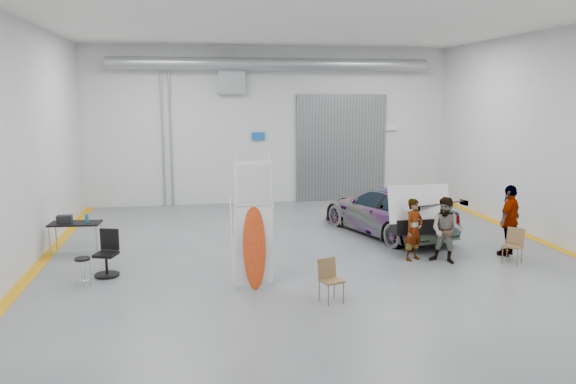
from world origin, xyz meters
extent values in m
plane|color=slate|center=(0.00, 0.00, 0.00)|extent=(16.00, 16.00, 0.00)
cube|color=silver|center=(-7.00, 0.00, 3.00)|extent=(0.02, 16.00, 6.00)
cube|color=silver|center=(7.00, 0.00, 3.00)|extent=(0.02, 16.00, 6.00)
cube|color=silver|center=(0.00, 8.00, 3.00)|extent=(14.00, 0.02, 6.00)
cube|color=silver|center=(0.00, -8.00, 3.00)|extent=(14.00, 0.02, 6.00)
cube|color=white|center=(0.00, 0.00, 6.00)|extent=(14.00, 16.00, 0.02)
cube|color=gray|center=(2.80, 7.92, 2.10)|extent=(3.60, 0.12, 4.20)
cube|color=gray|center=(-1.50, 7.92, 4.80)|extent=(1.00, 0.50, 1.20)
cylinder|color=gray|center=(0.00, 7.40, 5.30)|extent=(11.90, 0.44, 0.44)
cube|color=blue|center=(-0.50, 7.92, 2.60)|extent=(0.50, 0.04, 0.30)
cube|color=white|center=(4.80, 7.92, 2.90)|extent=(0.70, 0.04, 0.25)
cylinder|color=gray|center=(-3.80, 7.92, 2.50)|extent=(0.08, 0.08, 5.00)
cylinder|color=gray|center=(-4.10, 7.92, 2.50)|extent=(0.08, 0.08, 5.00)
cube|color=orange|center=(-6.85, 0.00, 0.01)|extent=(0.30, 16.00, 0.01)
cube|color=orange|center=(6.85, 0.00, 0.01)|extent=(0.30, 16.00, 0.01)
imported|color=silver|center=(2.77, 2.35, 0.71)|extent=(3.39, 5.28, 1.42)
imported|color=#926F50|center=(2.49, -0.40, 0.80)|extent=(0.69, 0.61, 1.59)
imported|color=#55779C|center=(3.20, -0.77, 0.84)|extent=(1.03, 1.00, 1.68)
imported|color=#A97238|center=(5.12, -0.40, 0.94)|extent=(1.13, 1.03, 1.88)
cube|color=white|center=(-1.78, -1.84, 0.99)|extent=(0.84, 0.12, 1.78)
ellipsoid|color=#FF5C16|center=(-1.78, -1.92, 0.94)|extent=(0.52, 0.28, 1.88)
cube|color=white|center=(-1.78, -1.86, 2.33)|extent=(0.81, 0.12, 0.94)
cylinder|color=white|center=(-2.13, -1.84, 1.49)|extent=(0.02, 0.02, 2.97)
cylinder|color=white|center=(-1.43, -1.84, 1.49)|extent=(0.02, 0.02, 2.97)
cube|color=brown|center=(-0.30, -2.94, 0.45)|extent=(0.52, 0.51, 0.04)
cube|color=brown|center=(-0.30, -2.75, 0.68)|extent=(0.42, 0.21, 0.40)
cube|color=brown|center=(4.81, -1.13, 0.45)|extent=(0.58, 0.58, 0.04)
cube|color=brown|center=(4.81, -0.94, 0.68)|extent=(0.35, 0.37, 0.40)
cylinder|color=black|center=(-5.44, -1.22, 0.66)|extent=(0.33, 0.33, 0.05)
torus|color=silver|center=(-5.44, -1.22, 0.21)|extent=(0.35, 0.35, 0.02)
cylinder|color=gray|center=(-6.75, 1.46, 0.39)|extent=(0.03, 0.03, 0.78)
cylinder|color=gray|center=(-5.55, 1.46, 0.39)|extent=(0.03, 0.03, 0.78)
cylinder|color=gray|center=(-6.75, 2.01, 0.39)|extent=(0.03, 0.03, 0.78)
cylinder|color=gray|center=(-5.55, 2.01, 0.39)|extent=(0.03, 0.03, 0.78)
cube|color=black|center=(-6.15, 1.74, 0.80)|extent=(1.35, 0.75, 0.04)
cylinder|color=#185D90|center=(-5.82, 1.63, 0.95)|extent=(0.09, 0.09, 0.24)
cube|color=black|center=(-6.42, 1.79, 0.92)|extent=(0.38, 0.24, 0.20)
cylinder|color=black|center=(-5.06, -0.47, 0.04)|extent=(0.57, 0.57, 0.04)
cylinder|color=black|center=(-5.06, -0.47, 0.28)|extent=(0.06, 0.06, 0.49)
cube|color=black|center=(-5.06, -0.47, 0.53)|extent=(0.59, 0.59, 0.07)
cube|color=black|center=(-5.06, -0.24, 0.83)|extent=(0.44, 0.19, 0.51)
cube|color=silver|center=(2.77, 0.15, 1.44)|extent=(1.66, 1.01, 0.04)
camera|label=1|loc=(-3.00, -13.55, 4.19)|focal=35.00mm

